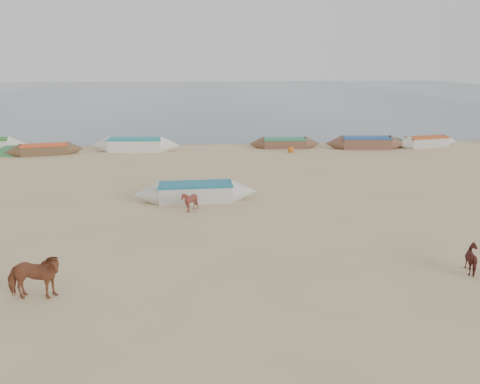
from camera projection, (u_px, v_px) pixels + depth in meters
name	position (u px, v px, depth m)	size (l,w,h in m)	color
ground	(250.00, 248.00, 16.97)	(140.00, 140.00, 0.00)	tan
sea	(205.00, 94.00, 95.57)	(160.00, 160.00, 0.00)	slate
cow_adult	(34.00, 277.00, 13.17)	(0.74, 1.62, 1.37)	brown
calf_front	(190.00, 201.00, 20.98)	(0.78, 0.87, 0.96)	maroon
calf_right	(475.00, 260.00, 14.93)	(0.87, 0.74, 0.87)	#5A241D
near_canoe	(196.00, 192.00, 22.56)	(5.98, 1.25, 0.89)	beige
waterline_canoes	(216.00, 144.00, 35.79)	(59.31, 4.45, 0.99)	brown
beach_clutter	(267.00, 145.00, 36.17)	(46.77, 3.97, 0.64)	#337244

